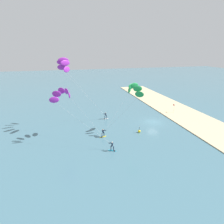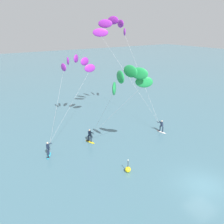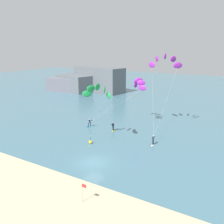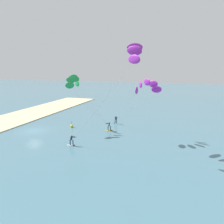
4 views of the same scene
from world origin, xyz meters
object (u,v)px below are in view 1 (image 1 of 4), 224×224
kitesurfer_far_out (65,67)px  marker_buoy (139,131)px  beach_flag (174,107)px  kitesurfer_nearshore (133,91)px  kitesurfer_mid_water (64,96)px

kitesurfer_far_out → marker_buoy: kitesurfer_far_out is taller
marker_buoy → beach_flag: bearing=-56.9°
kitesurfer_far_out → kitesurfer_nearshore: bearing=-119.3°
marker_buoy → beach_flag: (8.85, -13.57, 1.41)m
marker_buoy → beach_flag: beach_flag is taller
kitesurfer_far_out → marker_buoy: bearing=-119.4°
kitesurfer_nearshore → marker_buoy: kitesurfer_nearshore is taller
kitesurfer_far_out → marker_buoy: (-7.53, -13.37, -12.43)m
kitesurfer_far_out → marker_buoy: 19.74m
kitesurfer_far_out → beach_flag: size_ratio=6.60×
kitesurfer_nearshore → kitesurfer_far_out: 14.37m
kitesurfer_nearshore → kitesurfer_mid_water: 12.83m
kitesurfer_far_out → beach_flag: kitesurfer_far_out is taller
kitesurfer_far_out → beach_flag: 29.13m
marker_buoy → beach_flag: 16.26m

